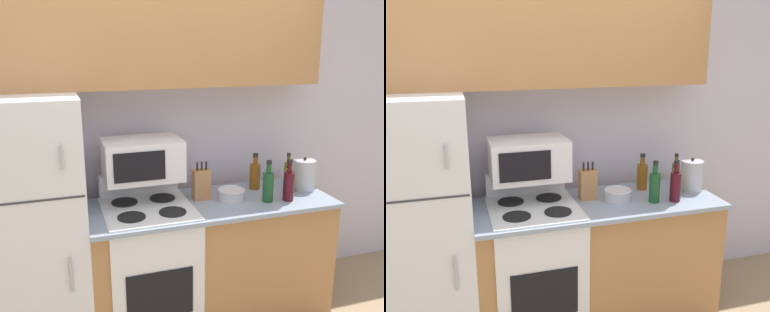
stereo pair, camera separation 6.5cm
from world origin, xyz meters
TOP-DOWN VIEW (x-y plane):
  - wall_back at (0.00, 0.75)m, footprint 8.00×0.05m
  - lower_cabinets at (0.34, 0.31)m, footprint 1.75×0.66m
  - refrigerator at (-0.87, 0.36)m, footprint 0.68×0.74m
  - upper_cabinets at (0.00, 0.56)m, footprint 2.42×0.33m
  - stove at (-0.12, 0.30)m, footprint 0.61×0.64m
  - microwave at (-0.12, 0.43)m, footprint 0.53×0.35m
  - knife_block at (0.29, 0.37)m, footprint 0.12×0.09m
  - bowl at (0.48, 0.27)m, footprint 0.19×0.19m
  - bottle_olive_oil at (1.04, 0.45)m, footprint 0.06×0.06m
  - bottle_wine_red at (0.87, 0.15)m, footprint 0.08×0.08m
  - bottle_cooking_spray at (0.93, 0.27)m, footprint 0.06×0.06m
  - bottle_wine_green at (0.72, 0.17)m, footprint 0.08×0.08m
  - bottle_whiskey at (0.75, 0.45)m, footprint 0.08×0.08m
  - kettle at (1.10, 0.31)m, footprint 0.17×0.17m

SIDE VIEW (x-z plane):
  - lower_cabinets at x=0.34m, z-range 0.00..0.92m
  - stove at x=-0.12m, z-range -0.07..1.02m
  - refrigerator at x=-0.87m, z-range 0.00..1.71m
  - bowl at x=0.48m, z-range 0.92..1.00m
  - bottle_cooking_spray at x=0.93m, z-range 0.89..1.11m
  - bottle_olive_oil at x=1.04m, z-range 0.89..1.15m
  - bottle_whiskey at x=0.75m, z-range 0.89..1.17m
  - knife_block at x=0.29m, z-range 0.89..1.17m
  - kettle at x=1.10m, z-range 0.90..1.16m
  - bottle_wine_red at x=0.87m, z-range 0.88..1.18m
  - bottle_wine_green at x=0.72m, z-range 0.88..1.18m
  - microwave at x=-0.12m, z-range 1.09..1.37m
  - wall_back at x=0.00m, z-range 0.00..2.55m
  - upper_cabinets at x=0.00m, z-range 1.71..2.41m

